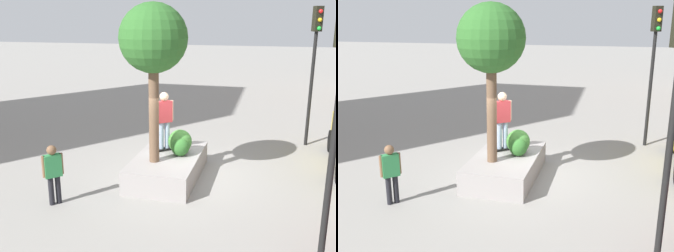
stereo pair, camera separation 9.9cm
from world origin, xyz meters
TOP-DOWN VIEW (x-y plane):
  - ground_plane at (0.00, 0.00)m, footprint 120.00×120.00m
  - planter_ledge at (0.19, -0.40)m, footprint 3.22×1.81m
  - plaza_tree at (0.74, -0.65)m, footprint 1.83×1.83m
  - boxwood_shrub at (-0.14, -0.11)m, footprint 0.71×0.71m
  - hedge_clump at (0.10, -0.05)m, footprint 0.54×0.54m
  - skateboard at (-0.23, -0.63)m, footprint 0.69×0.74m
  - skateboarder at (-0.23, -0.63)m, footprint 0.44×0.49m
  - traffic_light_median at (-4.10, 3.79)m, footprint 0.37×0.36m
  - pedestrian_crossing at (2.63, -2.71)m, footprint 0.43×0.41m

SIDE VIEW (x-z plane):
  - ground_plane at x=0.00m, z-range 0.00..0.00m
  - planter_ledge at x=0.19m, z-range 0.00..0.67m
  - skateboard at x=-0.23m, z-range 0.69..0.77m
  - pedestrian_crossing at x=2.63m, z-range 0.12..1.68m
  - hedge_clump at x=0.10m, z-range 0.67..1.21m
  - boxwood_shrub at x=-0.14m, z-range 0.67..1.38m
  - skateboarder at x=-0.23m, z-range 0.88..2.61m
  - traffic_light_median at x=-4.10m, z-range 0.88..5.86m
  - plaza_tree at x=0.74m, z-range 1.85..6.16m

